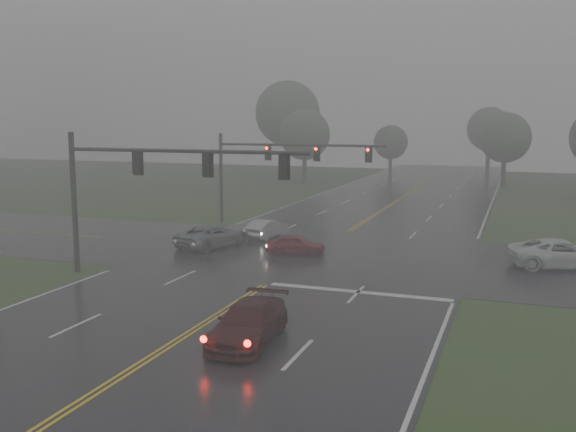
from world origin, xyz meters
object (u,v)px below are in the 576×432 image
at_px(sedan_silver, 267,238).
at_px(pickup_white, 561,268).
at_px(signal_gantry_far, 270,161).
at_px(car_grey, 213,247).
at_px(sedan_red, 296,254).
at_px(signal_gantry_near, 139,177).
at_px(sedan_maroon, 249,342).

distance_m(sedan_silver, pickup_white, 18.28).
xyz_separation_m(pickup_white, signal_gantry_far, (-19.73, 7.62, 4.82)).
bearing_deg(sedan_silver, pickup_white, 179.77).
relative_size(car_grey, pickup_white, 0.92).
distance_m(sedan_red, signal_gantry_near, 10.82).
distance_m(sedan_maroon, sedan_silver, 20.33).
distance_m(sedan_maroon, signal_gantry_near, 12.14).
distance_m(signal_gantry_near, signal_gantry_far, 17.12).
distance_m(sedan_maroon, car_grey, 17.58).
relative_size(sedan_maroon, sedan_silver, 1.26).
relative_size(car_grey, signal_gantry_near, 0.39).
xyz_separation_m(sedan_maroon, car_grey, (-8.98, 15.11, 0.00)).
xyz_separation_m(sedan_maroon, sedan_red, (-3.40, 14.74, 0.00)).
relative_size(pickup_white, signal_gantry_near, 0.43).
xyz_separation_m(sedan_red, signal_gantry_far, (-5.26, 9.16, 4.82)).
bearing_deg(signal_gantry_far, sedan_silver, -70.84).
distance_m(sedan_silver, signal_gantry_near, 13.42).
xyz_separation_m(sedan_silver, car_grey, (-1.99, -3.97, 0.00)).
xyz_separation_m(signal_gantry_near, signal_gantry_far, (0.04, 17.12, -0.25)).
relative_size(sedan_maroon, car_grey, 0.94).
bearing_deg(signal_gantry_far, car_grey, -92.05).
xyz_separation_m(sedan_maroon, signal_gantry_near, (-8.70, 6.78, 5.06)).
distance_m(sedan_maroon, signal_gantry_far, 25.87).
bearing_deg(signal_gantry_far, pickup_white, -21.11).
distance_m(sedan_maroon, sedan_red, 15.13).
height_order(sedan_red, sedan_silver, sedan_silver).
relative_size(sedan_maroon, sedan_red, 1.38).
bearing_deg(sedan_maroon, sedan_silver, 105.78).
height_order(car_grey, signal_gantry_near, signal_gantry_near).
height_order(sedan_red, car_grey, car_grey).
bearing_deg(signal_gantry_far, sedan_maroon, -70.07).
xyz_separation_m(sedan_maroon, sedan_silver, (-6.99, 19.09, 0.00)).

